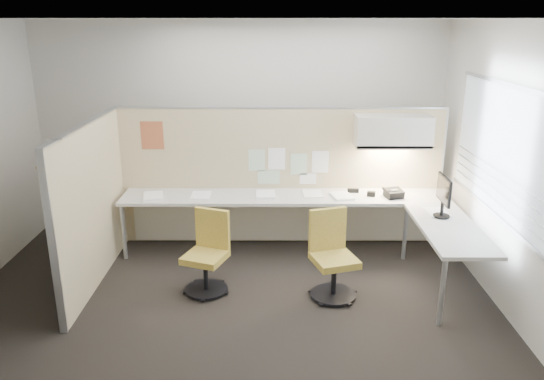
{
  "coord_description": "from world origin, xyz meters",
  "views": [
    {
      "loc": [
        0.46,
        -4.9,
        2.79
      ],
      "look_at": [
        0.44,
        0.8,
        0.95
      ],
      "focal_mm": 35.0,
      "sensor_mm": 36.0,
      "label": 1
    }
  ],
  "objects_px": {
    "desk": "(312,209)",
    "chair_left": "(208,255)",
    "chair_right": "(332,258)",
    "monitor": "(444,194)",
    "phone": "(393,193)"
  },
  "relations": [
    {
      "from": "desk",
      "to": "chair_left",
      "type": "distance_m",
      "value": 1.47
    },
    {
      "from": "desk",
      "to": "chair_right",
      "type": "distance_m",
      "value": 1.01
    },
    {
      "from": "monitor",
      "to": "phone",
      "type": "height_order",
      "value": "monitor"
    },
    {
      "from": "chair_right",
      "to": "monitor",
      "type": "distance_m",
      "value": 1.41
    },
    {
      "from": "monitor",
      "to": "phone",
      "type": "xyz_separation_m",
      "value": [
        -0.38,
        0.67,
        -0.21
      ]
    },
    {
      "from": "desk",
      "to": "monitor",
      "type": "relative_size",
      "value": 8.78
    },
    {
      "from": "phone",
      "to": "monitor",
      "type": "bearing_deg",
      "value": -75.14
    },
    {
      "from": "chair_right",
      "to": "phone",
      "type": "xyz_separation_m",
      "value": [
        0.84,
        1.06,
        0.36
      ]
    },
    {
      "from": "chair_left",
      "to": "phone",
      "type": "bearing_deg",
      "value": 44.13
    },
    {
      "from": "desk",
      "to": "chair_right",
      "type": "height_order",
      "value": "chair_right"
    },
    {
      "from": "desk",
      "to": "chair_left",
      "type": "xyz_separation_m",
      "value": [
        -1.17,
        -0.88,
        -0.2
      ]
    },
    {
      "from": "chair_left",
      "to": "chair_right",
      "type": "distance_m",
      "value": 1.31
    },
    {
      "from": "monitor",
      "to": "desk",
      "type": "bearing_deg",
      "value": 67.2
    },
    {
      "from": "desk",
      "to": "chair_right",
      "type": "xyz_separation_m",
      "value": [
        0.14,
        -0.98,
        -0.18
      ]
    },
    {
      "from": "chair_right",
      "to": "monitor",
      "type": "relative_size",
      "value": 1.99
    }
  ]
}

